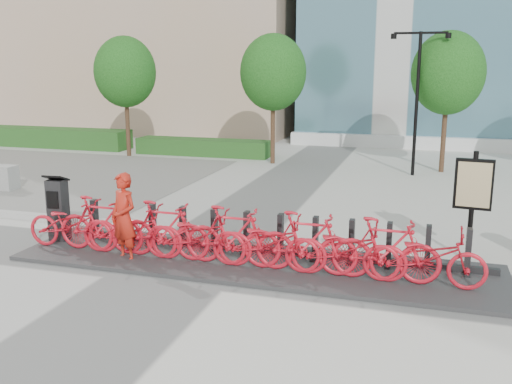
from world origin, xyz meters
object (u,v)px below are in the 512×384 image
(worker_red, at_px, (124,218))
(bike_0, at_px, (71,224))
(map_sign, at_px, (473,189))
(kiosk, at_px, (58,209))

(worker_red, bearing_deg, bike_0, -164.46)
(map_sign, bearing_deg, kiosk, -164.35)
(kiosk, height_order, worker_red, worker_red)
(worker_red, distance_m, map_sign, 6.94)
(map_sign, bearing_deg, worker_red, -156.30)
(bike_0, bearing_deg, kiosk, 54.21)
(kiosk, xyz_separation_m, worker_red, (2.00, -0.65, 0.12))
(bike_0, relative_size, map_sign, 0.90)
(kiosk, relative_size, worker_red, 0.82)
(bike_0, distance_m, kiosk, 0.77)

